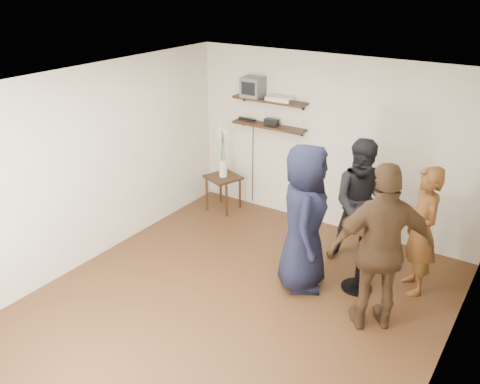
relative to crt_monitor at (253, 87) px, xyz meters
name	(u,v)px	position (x,y,z in m)	size (l,w,h in m)	color
room	(237,205)	(1.29, -2.38, -0.72)	(4.58, 5.08, 2.68)	#422615
shelf_upper	(269,100)	(0.29, 0.00, -0.17)	(1.20, 0.25, 0.04)	black
shelf_lower	(269,126)	(0.29, 0.00, -0.57)	(1.20, 0.25, 0.04)	black
crt_monitor	(253,87)	(0.00, 0.00, 0.00)	(0.32, 0.30, 0.30)	#59595B
dvd_deck	(280,99)	(0.47, 0.00, -0.12)	(0.40, 0.24, 0.06)	silver
radio	(271,122)	(0.33, 0.00, -0.50)	(0.22, 0.10, 0.10)	black
power_strip	(247,119)	(-0.14, 0.05, -0.54)	(0.30, 0.05, 0.03)	black
side_table	(223,182)	(-0.35, -0.33, -1.53)	(0.62, 0.62, 0.59)	black
vase_lilies	(223,160)	(-0.36, -0.33, -1.15)	(0.19, 0.19, 0.90)	white
drinks_table	(361,248)	(2.35, -1.29, -1.44)	(0.49, 0.49, 0.90)	black
wine_glass_fl	(359,214)	(2.30, -1.33, -0.98)	(0.07, 0.07, 0.20)	silver
wine_glass_fr	(368,216)	(2.41, -1.33, -0.97)	(0.07, 0.07, 0.21)	silver
wine_glass_bl	(363,211)	(2.32, -1.24, -0.98)	(0.07, 0.07, 0.20)	silver
wine_glass_br	(366,213)	(2.37, -1.28, -0.98)	(0.07, 0.07, 0.20)	silver
person_plaid	(421,231)	(2.94, -0.92, -1.21)	(0.59, 0.39, 1.62)	#AE1413
person_dark	(363,203)	(2.10, -0.64, -1.16)	(0.84, 0.65, 1.72)	black
person_navy	(304,218)	(1.73, -1.59, -1.09)	(0.91, 0.59, 1.86)	black
person_brown	(382,249)	(2.76, -1.86, -1.06)	(1.13, 0.47, 1.92)	#442E1D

